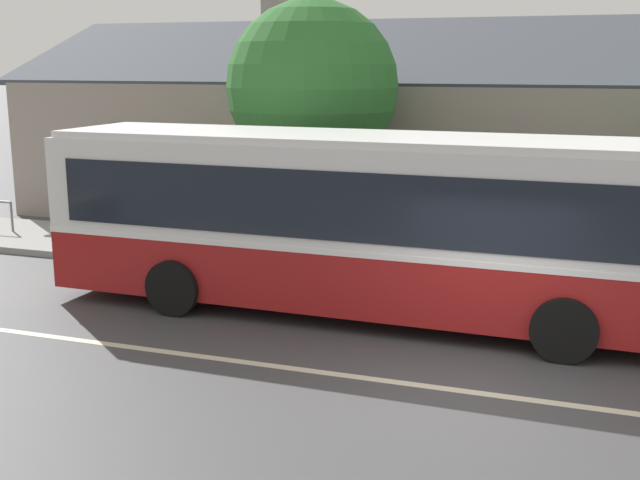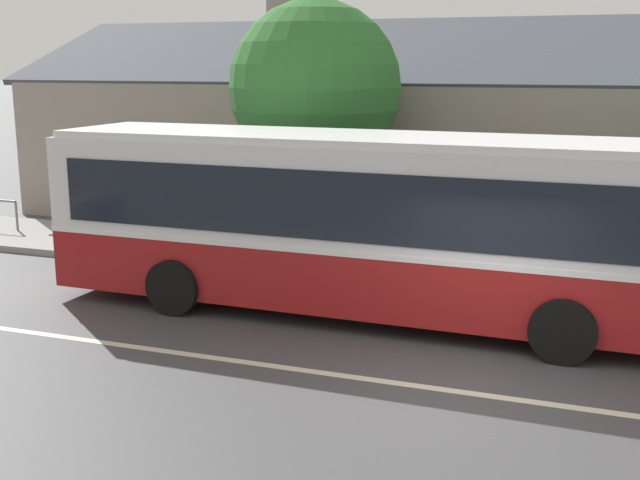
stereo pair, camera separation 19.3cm
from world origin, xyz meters
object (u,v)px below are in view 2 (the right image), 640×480
at_px(transit_bus, 365,220).
at_px(street_tree_secondary, 315,88).
at_px(bench_by_building, 125,225).
at_px(bench_down_street, 308,240).

height_order(transit_bus, street_tree_secondary, street_tree_secondary).
distance_m(transit_bus, bench_by_building, 7.60).
height_order(transit_bus, bench_by_building, transit_bus).
relative_size(transit_bus, street_tree_secondary, 1.98).
bearing_deg(bench_by_building, bench_down_street, -0.75).
bearing_deg(bench_down_street, street_tree_secondary, 102.73).
distance_m(transit_bus, bench_down_street, 3.82).
relative_size(transit_bus, bench_down_street, 6.87).
xyz_separation_m(transit_bus, bench_by_building, (-6.89, 2.98, -1.14)).
bearing_deg(transit_bus, bench_down_street, 126.77).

